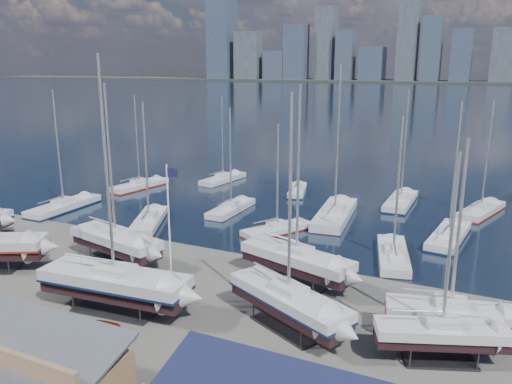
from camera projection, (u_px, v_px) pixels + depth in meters
The scene contains 25 objects.
ground at pixel (172, 292), 40.41m from camera, with size 1400.00×1400.00×0.00m, color #605E59.
water at pixel (456, 96), 312.20m from camera, with size 1400.00×600.00×0.40m, color #1B293F.
far_shore at pixel (474, 82), 539.82m from camera, with size 1400.00×80.00×2.20m, color #2D332D.
skyline at pixel (470, 46), 528.28m from camera, with size 639.14×43.80×107.69m.
sailboat_cradle_2 at pixel (116, 241), 46.19m from camera, with size 10.43×4.82×16.40m.
sailboat_cradle_3 at pixel (115, 283), 36.96m from camera, with size 11.92×4.31×18.64m.
sailboat_cradle_4 at pixel (297, 260), 41.70m from camera, with size 10.51×5.54×16.48m.
sailboat_cradle_5 at pixel (288, 301), 34.42m from camera, with size 10.28×6.96×16.25m.
sailboat_cradle_6 at pixel (450, 313), 32.92m from camera, with size 8.63×4.13×13.63m.
sailboat_cradle_7 at pixel (442, 333), 30.51m from camera, with size 8.21×4.93×13.20m.
sailboat_moored_0 at pixel (64, 208), 63.50m from camera, with size 3.10×10.59×15.78m.
sailboat_moored_1 at pixel (140, 186), 74.79m from camera, with size 4.43×9.96×14.39m.
sailboat_moored_2 at pixel (223, 180), 79.04m from camera, with size 3.77×9.55×14.03m.
sailboat_moored_3 at pixel (149, 222), 57.66m from camera, with size 6.70×10.09×14.73m.
sailboat_moored_4 at pixel (231, 209), 62.67m from camera, with size 2.56×9.00×13.57m.
sailboat_moored_5 at pixel (297, 191), 71.95m from camera, with size 4.35×8.33×12.00m.
sailboat_moored_6 at pixel (277, 230), 54.78m from camera, with size 6.29×8.42×12.54m.
sailboat_moored_7 at pixel (335, 217), 59.69m from camera, with size 4.85×12.84×18.92m.
sailboat_moored_8 at pixel (401, 203), 65.86m from camera, with size 3.03×10.49×15.64m.
sailboat_moored_9 at pixel (393, 256), 47.19m from camera, with size 4.76×9.76×14.20m.
sailboat_moored_10 at pixel (449, 238), 52.39m from camera, with size 4.00×10.38×15.12m.
sailboat_moored_11 at pixel (481, 212), 61.77m from camera, with size 5.59×10.17×14.65m.
car_c at pixel (85, 343), 31.68m from camera, with size 2.36×5.12×1.42m, color gray.
car_d at pixel (177, 381), 27.68m from camera, with size 2.30×5.65×1.64m, color gray.
flagpole at pixel (170, 227), 37.02m from camera, with size 0.97×0.12×10.92m.
Camera 1 is at (22.02, -40.72, 17.80)m, focal length 35.00 mm.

